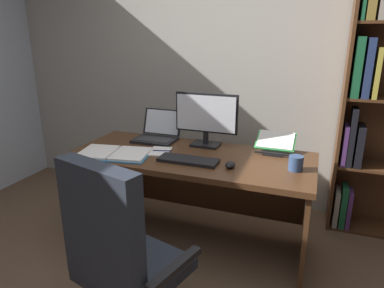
% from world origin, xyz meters
% --- Properties ---
extents(wall_back, '(5.43, 0.12, 2.75)m').
position_xyz_m(wall_back, '(0.00, 1.90, 1.38)').
color(wall_back, '#B2ADA3').
rests_on(wall_back, ground).
extents(desk, '(1.78, 0.75, 0.75)m').
position_xyz_m(desk, '(-0.15, 1.00, 0.55)').
color(desk, '#4C2D19').
rests_on(desk, ground).
extents(office_chair, '(0.69, 0.60, 1.05)m').
position_xyz_m(office_chair, '(-0.18, -0.04, 0.44)').
color(office_chair, black).
rests_on(office_chair, ground).
extents(monitor, '(0.50, 0.16, 0.42)m').
position_xyz_m(monitor, '(-0.12, 1.17, 0.96)').
color(monitor, black).
rests_on(monitor, desk).
extents(laptop, '(0.34, 0.32, 0.24)m').
position_xyz_m(laptop, '(-0.55, 1.18, 0.80)').
color(laptop, black).
rests_on(laptop, desk).
extents(keyboard, '(0.42, 0.15, 0.02)m').
position_xyz_m(keyboard, '(-0.12, 0.78, 0.76)').
color(keyboard, black).
rests_on(keyboard, desk).
extents(computer_mouse, '(0.06, 0.10, 0.04)m').
position_xyz_m(computer_mouse, '(0.18, 0.78, 0.77)').
color(computer_mouse, black).
rests_on(computer_mouse, desk).
extents(reading_stand_with_book, '(0.29, 0.28, 0.12)m').
position_xyz_m(reading_stand_with_book, '(0.42, 1.24, 0.81)').
color(reading_stand_with_book, black).
rests_on(reading_stand_with_book, desk).
extents(open_binder, '(0.57, 0.40, 0.02)m').
position_xyz_m(open_binder, '(-0.68, 0.73, 0.76)').
color(open_binder, '#2D84C6').
rests_on(open_binder, desk).
extents(notepad, '(0.18, 0.23, 0.01)m').
position_xyz_m(notepad, '(-0.39, 0.90, 0.75)').
color(notepad, white).
rests_on(notepad, desk).
extents(pen, '(0.14, 0.05, 0.01)m').
position_xyz_m(pen, '(-0.37, 0.90, 0.76)').
color(pen, navy).
rests_on(pen, notepad).
extents(coffee_mug, '(0.09, 0.09, 0.10)m').
position_xyz_m(coffee_mug, '(0.59, 0.88, 0.80)').
color(coffee_mug, '#334C7A').
rests_on(coffee_mug, desk).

